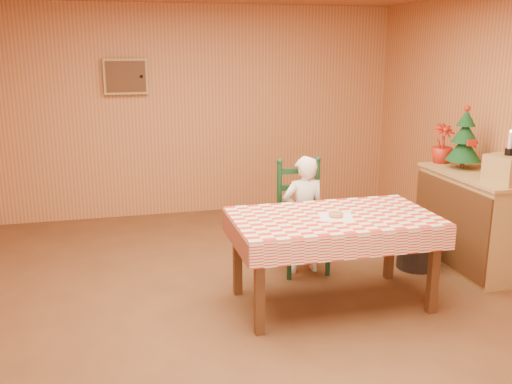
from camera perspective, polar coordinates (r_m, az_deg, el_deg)
The scene contains 13 objects.
ground at distance 4.78m, azimuth 0.61°, elevation -11.69°, with size 6.00×6.00×0.00m, color brown.
cabin_walls at distance 4.82m, azimuth -1.03°, elevation 11.10°, with size 5.10×6.05×2.65m.
dining_table at distance 4.69m, azimuth 7.73°, elevation -3.29°, with size 1.66×0.96×0.77m.
ladder_chair at distance 5.45m, azimuth 4.58°, elevation -2.71°, with size 0.44×0.40×1.08m.
seated_child at distance 5.38m, azimuth 4.78°, elevation -2.28°, with size 0.41×0.27×1.12m, color white.
napkin at distance 4.62m, azimuth 8.00°, elevation -2.48°, with size 0.26×0.26×0.00m, color white.
donut at distance 4.62m, azimuth 8.01°, elevation -2.22°, with size 0.12×0.12×0.04m, color #D28C4B.
shelf_unit at distance 5.89m, azimuth 20.80°, elevation -2.68°, with size 0.54×1.24×0.93m.
crate at distance 5.45m, azimuth 23.80°, elevation 2.09°, with size 0.30×0.30×0.25m, color tan.
christmas_tree at distance 5.94m, azimuth 20.13°, elevation 4.89°, with size 0.34×0.34×0.62m.
flower_arrangement at distance 6.17m, azimuth 18.13°, elevation 4.63°, with size 0.23×0.23×0.40m, color #A91F0F.
candle_set at distance 5.42m, azimuth 24.00°, elevation 4.05°, with size 0.07×0.07×0.22m.
storage_bin at distance 5.77m, azimuth 15.78°, elevation -5.54°, with size 0.37×0.37×0.37m, color black.
Camera 1 is at (-1.12, -4.15, 2.10)m, focal length 40.00 mm.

